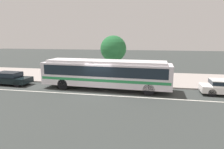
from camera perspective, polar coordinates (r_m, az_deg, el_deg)
ground_plane at (r=17.22m, az=-4.17°, el=-5.27°), size 120.00×120.00×0.00m
sidewalk_slab at (r=23.43m, az=-0.03°, el=-0.76°), size 60.00×8.00×0.12m
lane_stripe_center at (r=16.48m, az=-4.89°, el=-6.02°), size 56.00×0.16×0.01m
transit_bus at (r=17.90m, az=-1.89°, el=0.60°), size 12.04×3.09×2.73m
sedan_behind_bus at (r=22.49m, az=-28.05°, el=-0.82°), size 4.30×2.01×1.29m
pedestrian_waiting_near_sign at (r=21.32m, az=-6.79°, el=0.93°), size 0.36×0.36×1.73m
pedestrian_walking_along_curb at (r=20.94m, az=1.63°, el=0.65°), size 0.42×0.42×1.63m
street_tree_near_stop at (r=22.06m, az=0.41°, el=7.60°), size 2.96×2.96×4.91m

